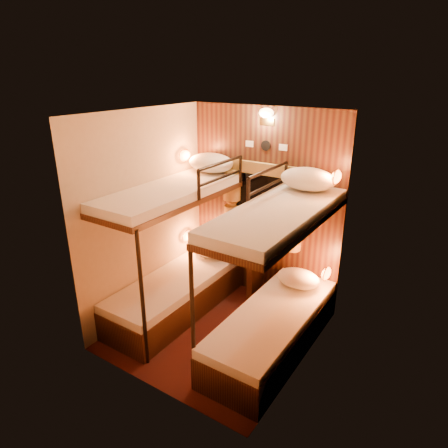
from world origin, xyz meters
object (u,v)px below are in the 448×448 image
Objects in this scene: bunk_right at (274,302)px; bottle_right at (254,242)px; bunk_left at (176,270)px; table at (255,269)px; bottle_left at (257,242)px.

bunk_right reaches higher than bottle_right.
bottle_right is at bearing 54.18° from bunk_left.
bunk_left is 1.02m from table.
bunk_right is 1.10m from bottle_left.
bottle_left is at bearing 37.93° from bottle_right.
table is at bearing -68.47° from bottle_left.
bottle_left is (0.62, 0.85, 0.20)m from bunk_left.
bunk_right is 7.63× the size of bottle_right.
bunk_left and bunk_right have the same top height.
bunk_right is 2.90× the size of table.
bunk_right is at bearing -51.50° from bottle_left.
bunk_left is at bearing -126.28° from bottle_left.
bunk_left reaches higher than bottle_left.
bunk_right reaches higher than bottle_left.
bunk_left reaches higher than bottle_right.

